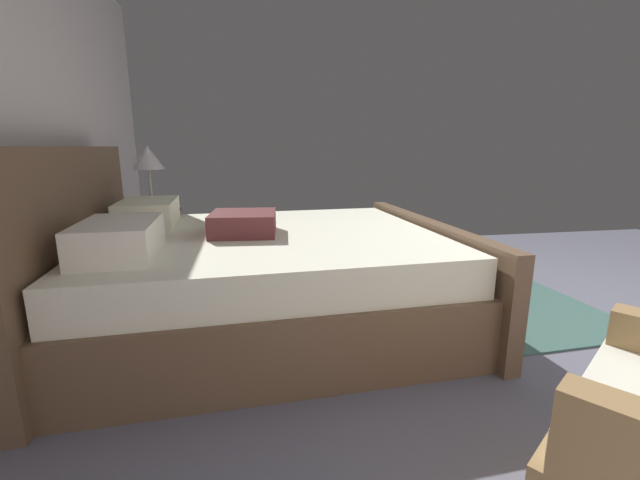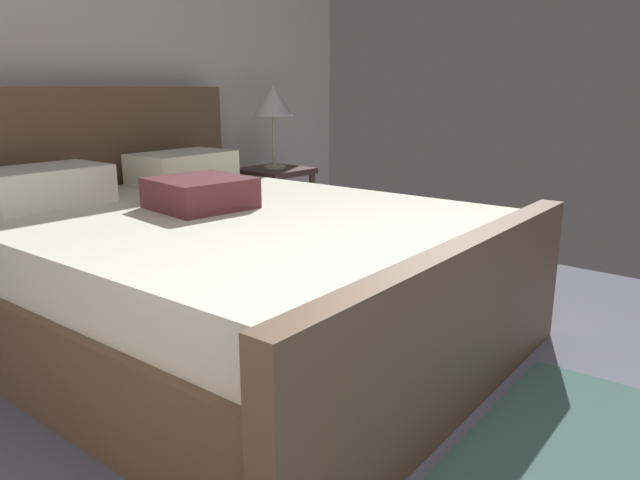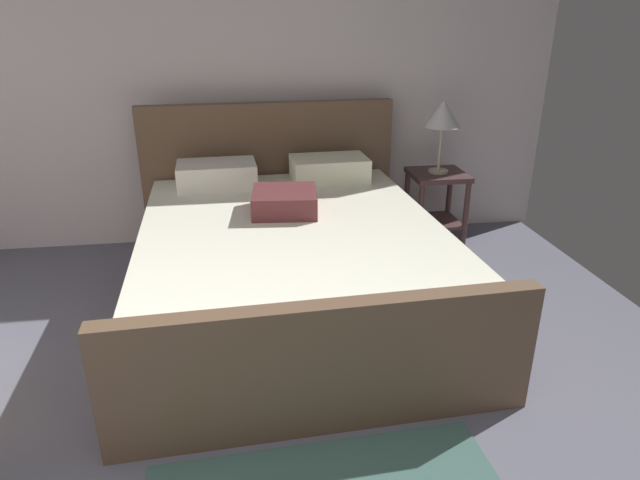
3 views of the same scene
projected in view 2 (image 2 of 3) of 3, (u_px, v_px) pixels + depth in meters
bed at (220, 269)px, 2.78m from camera, size 2.07×2.44×1.17m
nightstand_right at (275, 195)px, 4.31m from camera, size 0.44×0.44×0.60m
table_lamp_right at (273, 103)px, 4.14m from camera, size 0.28×0.28×0.58m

